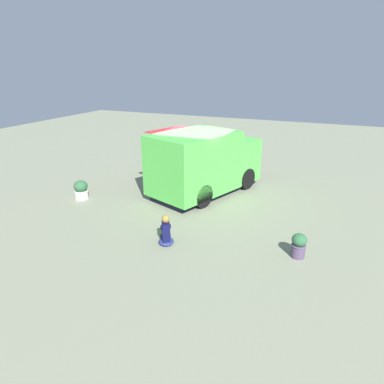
% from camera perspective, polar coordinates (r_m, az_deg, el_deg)
% --- Properties ---
extents(ground_plane, '(40.00, 40.00, 0.00)m').
position_cam_1_polar(ground_plane, '(13.81, 0.81, -0.01)').
color(ground_plane, gray).
extents(food_truck, '(3.95, 5.09, 2.48)m').
position_cam_1_polar(food_truck, '(13.41, 2.03, 4.67)').
color(food_truck, '#50C247').
rests_on(food_truck, ground_plane).
extents(person_customer, '(0.65, 0.75, 0.90)m').
position_cam_1_polar(person_customer, '(9.85, -4.38, -6.66)').
color(person_customer, navy).
rests_on(person_customer, ground_plane).
extents(planter_flowering_near, '(0.40, 0.40, 0.68)m').
position_cam_1_polar(planter_flowering_near, '(9.59, 17.41, -8.45)').
color(planter_flowering_near, '#51415E').
rests_on(planter_flowering_near, ground_plane).
extents(planter_flowering_far, '(0.52, 0.52, 0.73)m').
position_cam_1_polar(planter_flowering_far, '(13.69, -18.06, 0.38)').
color(planter_flowering_far, silver).
rests_on(planter_flowering_far, ground_plane).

